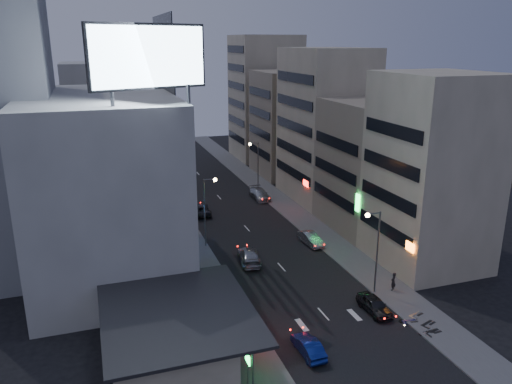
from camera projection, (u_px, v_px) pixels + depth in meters
name	position (u px, v px, depth m)	size (l,w,h in m)	color
ground	(346.00, 339.00, 39.93)	(180.00, 180.00, 0.00)	black
sidewalk_left	(179.00, 225.00, 64.65)	(4.00, 120.00, 0.12)	#4C4C4F
sidewalk_right	(293.00, 212.00, 69.56)	(4.00, 120.00, 0.12)	#4C4C4F
food_court	(167.00, 335.00, 36.90)	(11.00, 13.00, 3.88)	beige
white_building	(104.00, 185.00, 50.23)	(14.00, 24.00, 18.00)	beige
shophouse_near	(431.00, 172.00, 51.15)	(10.00, 11.00, 20.00)	beige
shophouse_mid	(374.00, 165.00, 62.31)	(11.00, 12.00, 16.00)	gray
shophouse_far	(325.00, 126.00, 73.07)	(10.00, 14.00, 22.00)	beige
far_left_a	(107.00, 133.00, 73.06)	(11.00, 10.00, 20.00)	beige
far_left_b	(101.00, 135.00, 85.41)	(12.00, 10.00, 15.00)	gray
far_right_a	(289.00, 124.00, 87.40)	(11.00, 12.00, 18.00)	gray
far_right_b	(265.00, 98.00, 99.37)	(12.00, 12.00, 24.00)	beige
billboard	(149.00, 57.00, 38.70)	(9.52, 3.75, 6.20)	#595B60
street_lamp_right_near	(374.00, 241.00, 45.63)	(1.60, 0.44, 8.02)	#595B60
street_lamp_left	(208.00, 202.00, 56.50)	(1.60, 0.44, 8.02)	#595B60
street_lamp_right_far	(256.00, 160.00, 76.44)	(1.60, 0.44, 8.02)	#595B60
parked_car_right_near	(374.00, 305.00, 43.69)	(1.66, 4.12, 1.40)	black
parked_car_right_mid	(311.00, 239.00, 58.34)	(1.47, 4.21, 1.39)	#A3A7AB
parked_car_left	(201.00, 209.00, 68.53)	(2.35, 5.10, 1.42)	#2B2C31
parked_car_right_far	(260.00, 194.00, 75.10)	(2.17, 5.34, 1.55)	#ACB0B5
road_car_blue	(308.00, 346.00, 37.83)	(1.37, 3.92, 1.29)	navy
road_car_silver	(250.00, 256.00, 53.57)	(2.15, 5.29, 1.54)	#96989E
person	(393.00, 281.00, 47.29)	(0.65, 0.43, 1.78)	black
scooter_black_a	(438.00, 322.00, 40.98)	(2.07, 0.69, 1.26)	black
scooter_silver_a	(432.00, 322.00, 41.07)	(1.89, 0.63, 1.16)	#A6A8AE
scooter_blue	(416.00, 313.00, 42.40)	(1.83, 0.61, 1.12)	navy
scooter_black_b	(431.00, 313.00, 42.25)	(2.00, 0.67, 1.22)	black
scooter_silver_b	(419.00, 305.00, 43.60)	(1.95, 0.65, 1.19)	#A3A7AB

